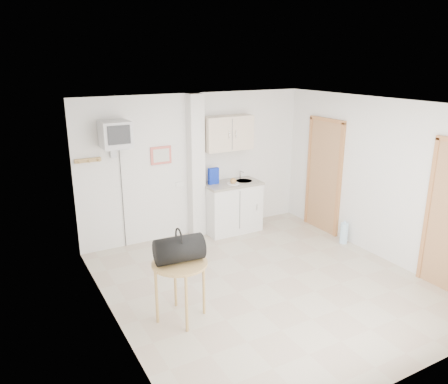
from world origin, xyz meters
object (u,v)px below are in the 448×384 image
crt_television (115,135)px  water_bottle (344,233)px  round_table (180,270)px  duffel_bag (179,249)px

crt_television → water_bottle: bearing=-23.3°
crt_television → round_table: size_ratio=2.87×
round_table → duffel_bag: bearing=66.3°
crt_television → water_bottle: 4.13m
crt_television → round_table: bearing=-88.3°
round_table → water_bottle: (3.37, 0.74, -0.47)m
duffel_bag → water_bottle: duffel_bag is taller
crt_television → round_table: crt_television is taller
duffel_bag → round_table: bearing=-109.1°
duffel_bag → water_bottle: size_ratio=1.47×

